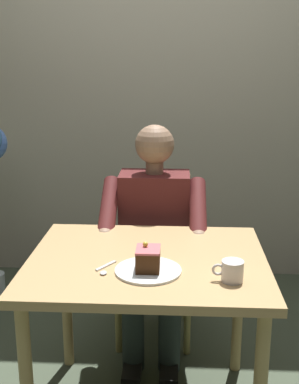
# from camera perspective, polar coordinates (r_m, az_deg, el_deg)

# --- Properties ---
(cafe_rear_panel) EXTENTS (6.40, 0.12, 3.00)m
(cafe_rear_panel) POSITION_cam_1_polar(r_m,az_deg,el_deg) (3.42, 1.36, 14.96)
(cafe_rear_panel) COLOR #ABA391
(cafe_rear_panel) RESTS_ON ground
(dining_table) EXTENTS (0.96, 0.79, 0.73)m
(dining_table) POSITION_cam_1_polar(r_m,az_deg,el_deg) (2.08, -0.25, -9.84)
(dining_table) COLOR tan
(dining_table) RESTS_ON ground
(chair) EXTENTS (0.42, 0.42, 0.88)m
(chair) POSITION_cam_1_polar(r_m,az_deg,el_deg) (2.80, 0.65, -6.53)
(chair) COLOR tan
(chair) RESTS_ON ground
(seated_person) EXTENTS (0.53, 0.58, 1.19)m
(seated_person) POSITION_cam_1_polar(r_m,az_deg,el_deg) (2.59, 0.48, -5.24)
(seated_person) COLOR #501D1C
(seated_person) RESTS_ON ground
(dessert_plate) EXTENTS (0.25, 0.25, 0.01)m
(dessert_plate) POSITION_cam_1_polar(r_m,az_deg,el_deg) (1.92, -0.16, -8.92)
(dessert_plate) COLOR white
(dessert_plate) RESTS_ON dining_table
(cake_slice) EXTENTS (0.09, 0.11, 0.10)m
(cake_slice) POSITION_cam_1_polar(r_m,az_deg,el_deg) (1.90, -0.16, -7.60)
(cake_slice) COLOR #3E210E
(cake_slice) RESTS_ON dessert_plate
(coffee_cup) EXTENTS (0.12, 0.08, 0.08)m
(coffee_cup) POSITION_cam_1_polar(r_m,az_deg,el_deg) (1.86, 9.37, -8.82)
(coffee_cup) COLOR silver
(coffee_cup) RESTS_ON dining_table
(dessert_spoon) EXTENTS (0.07, 0.14, 0.01)m
(dessert_spoon) POSITION_cam_1_polar(r_m,az_deg,el_deg) (1.94, -5.14, -8.78)
(dessert_spoon) COLOR silver
(dessert_spoon) RESTS_ON dining_table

